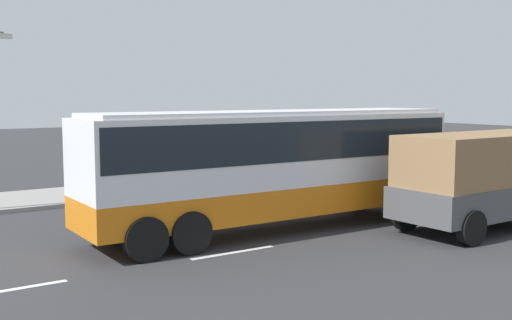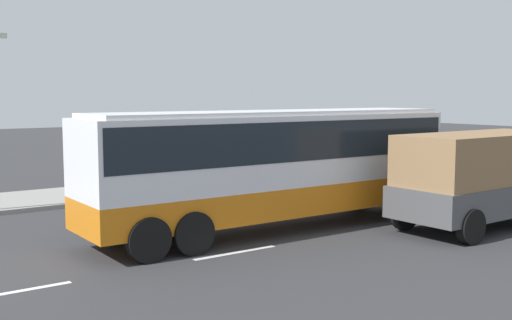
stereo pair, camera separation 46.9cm
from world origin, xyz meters
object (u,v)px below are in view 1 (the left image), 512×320
coach_bus (277,157)px  pedestrian_near_curb (133,167)px  cargo_truck (506,174)px  pedestrian_at_crossing (182,165)px

coach_bus → pedestrian_near_curb: bearing=96.6°
cargo_truck → pedestrian_near_curb: 13.79m
coach_bus → pedestrian_near_curb: size_ratio=7.14×
pedestrian_near_curb → coach_bus: bearing=-114.1°
coach_bus → pedestrian_near_curb: (-0.91, 8.48, -1.08)m
cargo_truck → coach_bus: bearing=151.3°
pedestrian_near_curb → pedestrian_at_crossing: 2.14m
pedestrian_at_crossing → coach_bus: bearing=90.2°
cargo_truck → pedestrian_at_crossing: (-5.00, 11.71, -0.49)m
cargo_truck → pedestrian_near_curb: (-7.14, 11.78, -0.46)m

